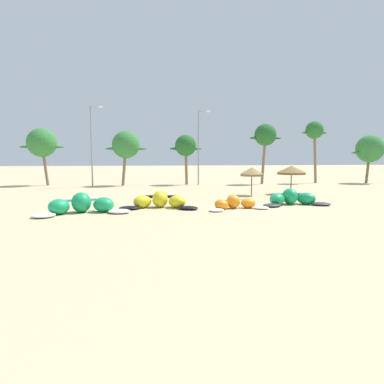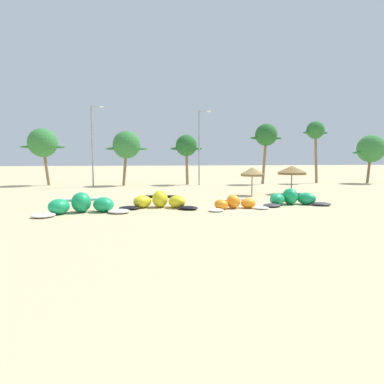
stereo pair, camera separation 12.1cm
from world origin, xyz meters
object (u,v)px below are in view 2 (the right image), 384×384
Objects in this scene: kite_left at (160,201)px; beach_umbrella_near_van at (252,172)px; palm_right_of_gap at (371,149)px; lamppost_west_center at (200,144)px; beach_umbrella_middle at (292,170)px; palm_center_right at (315,132)px; palm_center_left at (266,136)px; palm_leftmost at (43,143)px; palm_left at (127,145)px; kite_left_of_center at (235,204)px; kite_center at (292,199)px; lamppost_west at (93,142)px; palm_left_of_gap at (186,146)px; kite_far_left at (82,205)px.

kite_left is 11.73m from beach_umbrella_near_van.
palm_right_of_gap is 0.70× the size of lamppost_west_center.
palm_center_right reaches higher than beach_umbrella_middle.
palm_center_left reaches higher than beach_umbrella_near_van.
palm_leftmost is at bearing 151.21° from beach_umbrella_middle.
palm_center_left is (18.70, -0.08, 1.36)m from palm_left.
kite_left is 0.60× the size of lamppost_west_center.
kite_left_of_center is 33.41m from palm_right_of_gap.
lamppost_west is (-17.34, 19.19, 5.00)m from kite_center.
lamppost_west is at bearing 121.11° from kite_left_of_center.
palm_center_right reaches higher than kite_left_of_center.
beach_umbrella_middle is 0.33× the size of palm_center_right.
lamppost_west_center is (20.25, -2.46, -0.10)m from palm_leftmost.
palm_left is at bearing 98.68° from kite_left.
palm_left_of_gap is at bearing -3.86° from palm_leftmost.
kite_center is at bearing -57.16° from palm_left.
kite_left_of_center is at bearing -88.48° from palm_left_of_gap.
palm_center_left is 1.21× the size of palm_right_of_gap.
palm_leftmost is at bearing 128.84° from kite_left_of_center.
palm_leftmost is 10.91m from palm_left.
lamppost_west is at bearing -175.88° from palm_center_right.
palm_leftmost is 7.50m from lamppost_west.
palm_center_right reaches higher than palm_center_left.
palm_left_of_gap reaches higher than kite_far_left.
kite_left_of_center is 29.71m from palm_center_right.
palm_right_of_gap is at bearing 33.10° from kite_left.
kite_far_left is at bearing -95.14° from palm_left.
beach_umbrella_near_van reaches higher than kite_center.
palm_center_right reaches higher than kite_far_left.
lamppost_west is at bearing 110.34° from kite_left.
palm_center_left is 0.83× the size of lamppost_west.
kite_left_of_center is at bearing -115.38° from beach_umbrella_near_van.
palm_center_right reaches higher than palm_right_of_gap.
palm_center_left reaches higher than kite_far_left.
kite_left is 2.15× the size of beach_umbrella_near_van.
kite_center is 25.06m from palm_left.
palm_center_left reaches higher than kite_left.
beach_umbrella_middle is at bearing -60.49° from lamppost_west_center.
palm_left_of_gap is 0.67× the size of lamppost_west.
kite_center is 2.00× the size of beach_umbrella_middle.
palm_leftmost is (-13.94, 22.59, 5.02)m from kite_left.
palm_leftmost is 1.11× the size of palm_left_of_gap.
lamppost_west is (-11.83, -1.99, 0.35)m from palm_left_of_gap.
palm_right_of_gap is 37.84m from lamppost_west.
lamppost_west reaches higher than palm_right_of_gap.
beach_umbrella_middle is (13.43, 7.55, 1.92)m from kite_left.
palm_left reaches higher than kite_left.
beach_umbrella_middle is at bearing -124.53° from palm_center_right.
palm_right_of_gap is (25.40, 21.25, 4.45)m from kite_left_of_center.
kite_center is (10.17, 0.15, 0.01)m from kite_left.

